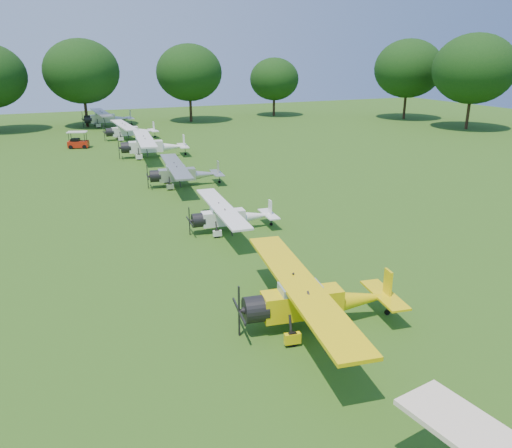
{
  "coord_description": "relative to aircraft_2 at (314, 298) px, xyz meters",
  "views": [
    {
      "loc": [
        -9.45,
        -24.7,
        10.75
      ],
      "look_at": [
        1.47,
        0.23,
        1.4
      ],
      "focal_mm": 35.0,
      "sensor_mm": 36.0,
      "label": 1
    }
  ],
  "objects": [
    {
      "name": "ground",
      "position": [
        -0.07,
        8.89,
        -1.27
      ],
      "size": [
        160.0,
        160.0,
        0.0
      ],
      "primitive_type": "plane",
      "color": "#1A4812",
      "rests_on": "ground"
    },
    {
      "name": "aircraft_2",
      "position": [
        0.0,
        0.0,
        0.0
      ],
      "size": [
        6.99,
        11.07,
        2.17
      ],
      "rotation": [
        0.0,
        0.0,
        -0.16
      ],
      "color": "yellow",
      "rests_on": "ground"
    },
    {
      "name": "aircraft_6",
      "position": [
        1.57,
        50.95,
        -0.0
      ],
      "size": [
        6.9,
        10.98,
        2.17
      ],
      "rotation": [
        0.0,
        0.0,
        0.03
      ],
      "color": "white",
      "rests_on": "ground"
    },
    {
      "name": "aircraft_4",
      "position": [
        1.37,
        24.56,
        -0.09
      ],
      "size": [
        6.47,
        10.27,
        2.02
      ],
      "rotation": [
        0.0,
        0.0,
        -0.12
      ],
      "color": "#BCBCC1",
      "rests_on": "ground"
    },
    {
      "name": "tree_belt",
      "position": [
        3.5,
        9.05,
        6.76
      ],
      "size": [
        137.36,
        130.27,
        14.52
      ],
      "color": "#301F12",
      "rests_on": "ground"
    },
    {
      "name": "aircraft_7",
      "position": [
        0.61,
        64.81,
        0.14
      ],
      "size": [
        7.68,
        12.2,
        2.41
      ],
      "rotation": [
        0.0,
        0.0,
        0.02
      ],
      "color": "#BCBCC1",
      "rests_on": "ground"
    },
    {
      "name": "golf_cart",
      "position": [
        -5.19,
        46.98,
        -0.62
      ],
      "size": [
        2.58,
        1.97,
        1.96
      ],
      "rotation": [
        0.0,
        0.0,
        -0.29
      ],
      "color": "red",
      "rests_on": "ground"
    },
    {
      "name": "aircraft_5",
      "position": [
        1.66,
        38.04,
        0.1
      ],
      "size": [
        7.51,
        11.93,
        2.34
      ],
      "rotation": [
        0.0,
        0.0,
        -0.12
      ],
      "color": "white",
      "rests_on": "ground"
    },
    {
      "name": "aircraft_3",
      "position": [
        1.01,
        12.39,
        -0.22
      ],
      "size": [
        5.72,
        9.11,
        1.79
      ],
      "rotation": [
        0.0,
        0.0,
        -0.08
      ],
      "color": "white",
      "rests_on": "ground"
    }
  ]
}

